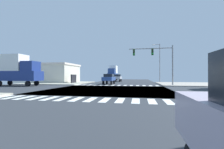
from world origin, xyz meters
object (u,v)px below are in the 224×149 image
bank_building (47,73)px  box_truck_leading_1 (17,69)px  sedan_farside_2 (118,77)px  sedan_crossing_3 (109,78)px  box_truck_middle_3 (113,73)px  traffic_signal_mast (155,56)px  street_lamp (159,60)px

bank_building → box_truck_leading_1: box_truck_leading_1 is taller
sedan_farside_2 → sedan_crossing_3: bearing=90.0°
sedan_farside_2 → sedan_crossing_3: size_ratio=1.00×
box_truck_leading_1 → box_truck_middle_3: (10.31, 28.43, 0.00)m
traffic_signal_mast → box_truck_middle_3: (-10.91, 24.49, -2.09)m
traffic_signal_mast → sedan_farside_2: 16.64m
traffic_signal_mast → sedan_farside_2: bearing=119.1°
street_lamp → box_truck_middle_3: bearing=130.6°
street_lamp → box_truck_leading_1: 26.85m
sedan_farside_2 → box_truck_leading_1: (-13.31, -18.14, 1.45)m
bank_building → sedan_farside_2: 17.18m
bank_building → box_truck_middle_3: 21.44m
street_lamp → sedan_crossing_3: 12.54m
box_truck_leading_1 → sedan_crossing_3: bearing=116.7°
sedan_farside_2 → box_truck_leading_1: size_ratio=0.60×
sedan_farside_2 → street_lamp: bearing=155.0°
sedan_farside_2 → sedan_crossing_3: 11.44m
street_lamp → sedan_farside_2: bearing=155.0°
sedan_crossing_3 → traffic_signal_mast: bearing=160.7°
sedan_farside_2 → box_truck_middle_3: box_truck_middle_3 is taller
bank_building → sedan_farside_2: bank_building is taller
bank_building → box_truck_middle_3: bearing=53.8°
sedan_farside_2 → sedan_crossing_3: (0.00, -11.44, 0.00)m
sedan_farside_2 → sedan_crossing_3: same height
street_lamp → box_truck_leading_1: size_ratio=1.18×
traffic_signal_mast → bank_building: traffic_signal_mast is taller
sedan_farside_2 → box_truck_leading_1: box_truck_leading_1 is taller
traffic_signal_mast → sedan_crossing_3: size_ratio=1.59×
bank_building → sedan_crossing_3: 16.30m
traffic_signal_mast → box_truck_middle_3: traffic_signal_mast is taller
traffic_signal_mast → sedan_crossing_3: 9.10m
box_truck_leading_1 → box_truck_middle_3: bearing=160.1°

